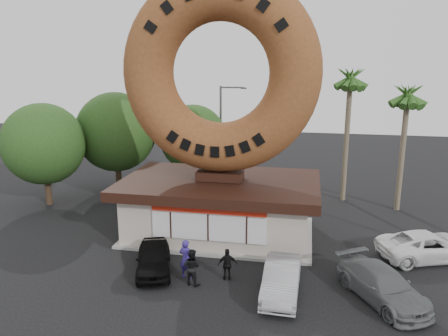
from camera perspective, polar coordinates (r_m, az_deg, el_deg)
ground at (r=20.72m, az=-3.94°, el=-14.71°), size 90.00×90.00×0.00m
donut_shop at (r=25.37m, az=-0.51°, el=-4.85°), size 11.20×7.20×3.80m
giant_donut at (r=24.06m, az=-0.54°, el=12.27°), size 10.87×2.77×10.87m
tree_west at (r=34.16m, az=-13.93°, el=4.58°), size 6.00×6.00×7.65m
tree_mid at (r=34.24m, az=-4.05°, el=3.92°), size 5.20×5.20×6.63m
tree_far at (r=32.47m, az=-22.48°, el=2.91°), size 5.60×5.60×7.14m
palm_near at (r=31.70m, az=16.17°, el=10.62°), size 2.60×2.60×9.75m
palm_far at (r=30.77m, az=22.85°, el=8.27°), size 2.60×2.60×8.75m
street_lamp at (r=34.64m, az=-0.20°, el=4.84°), size 2.11×0.20×8.00m
person_left at (r=20.76m, az=-4.99°, el=-11.75°), size 0.78×0.61×1.89m
person_center at (r=20.22m, az=-4.24°, el=-12.76°), size 0.96×0.83×1.70m
person_right at (r=20.59m, az=0.46°, el=-12.48°), size 0.96×0.60×1.52m
car_black at (r=21.65m, az=-9.20°, el=-11.55°), size 2.77×4.26×1.35m
car_silver at (r=19.65m, az=7.52°, el=-14.16°), size 1.57×4.30×1.41m
car_grey at (r=20.19m, az=19.98°, el=-14.17°), size 4.07×5.10×1.38m
car_white at (r=24.90m, az=25.14°, el=-9.19°), size 5.59×3.91×1.42m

